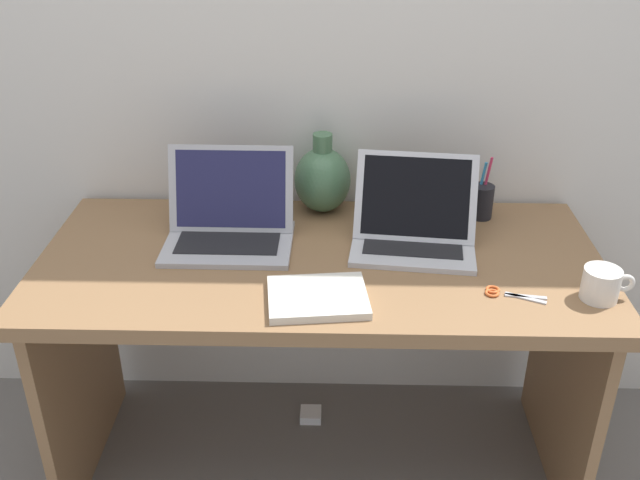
{
  "coord_description": "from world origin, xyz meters",
  "views": [
    {
      "loc": [
        0.04,
        -1.66,
        1.68
      ],
      "look_at": [
        0.0,
        0.0,
        0.78
      ],
      "focal_mm": 40.29,
      "sensor_mm": 36.0,
      "label": 1
    }
  ],
  "objects_px": {
    "notebook_stack": "(318,297)",
    "pen_cup": "(482,201)",
    "power_brick": "(311,415)",
    "laptop_left": "(230,218)",
    "laptop_right": "(414,223)",
    "green_vase": "(322,179)",
    "scissors": "(504,293)",
    "coffee_mug": "(602,284)"
  },
  "relations": [
    {
      "from": "laptop_right",
      "to": "pen_cup",
      "type": "bearing_deg",
      "value": 38.02
    },
    {
      "from": "green_vase",
      "to": "notebook_stack",
      "type": "xyz_separation_m",
      "value": [
        0.0,
        -0.5,
        -0.09
      ]
    },
    {
      "from": "laptop_left",
      "to": "notebook_stack",
      "type": "xyz_separation_m",
      "value": [
        0.25,
        -0.31,
        -0.05
      ]
    },
    {
      "from": "laptop_right",
      "to": "scissors",
      "type": "xyz_separation_m",
      "value": [
        0.2,
        -0.26,
        -0.06
      ]
    },
    {
      "from": "green_vase",
      "to": "notebook_stack",
      "type": "distance_m",
      "value": 0.51
    },
    {
      "from": "scissors",
      "to": "pen_cup",
      "type": "bearing_deg",
      "value": 88.15
    },
    {
      "from": "pen_cup",
      "to": "scissors",
      "type": "height_order",
      "value": "pen_cup"
    },
    {
      "from": "laptop_left",
      "to": "scissors",
      "type": "height_order",
      "value": "laptop_left"
    },
    {
      "from": "laptop_left",
      "to": "coffee_mug",
      "type": "distance_m",
      "value": 0.97
    },
    {
      "from": "laptop_right",
      "to": "power_brick",
      "type": "height_order",
      "value": "laptop_right"
    },
    {
      "from": "laptop_left",
      "to": "laptop_right",
      "type": "bearing_deg",
      "value": -1.14
    },
    {
      "from": "laptop_left",
      "to": "laptop_right",
      "type": "distance_m",
      "value": 0.51
    },
    {
      "from": "green_vase",
      "to": "scissors",
      "type": "relative_size",
      "value": 1.63
    },
    {
      "from": "green_vase",
      "to": "coffee_mug",
      "type": "height_order",
      "value": "green_vase"
    },
    {
      "from": "pen_cup",
      "to": "power_brick",
      "type": "height_order",
      "value": "pen_cup"
    },
    {
      "from": "notebook_stack",
      "to": "coffee_mug",
      "type": "relative_size",
      "value": 1.89
    },
    {
      "from": "laptop_left",
      "to": "notebook_stack",
      "type": "bearing_deg",
      "value": -50.96
    },
    {
      "from": "coffee_mug",
      "to": "scissors",
      "type": "xyz_separation_m",
      "value": [
        -0.22,
        0.01,
        -0.04
      ]
    },
    {
      "from": "notebook_stack",
      "to": "laptop_left",
      "type": "bearing_deg",
      "value": 129.04
    },
    {
      "from": "laptop_right",
      "to": "power_brick",
      "type": "bearing_deg",
      "value": 160.56
    },
    {
      "from": "coffee_mug",
      "to": "power_brick",
      "type": "relative_size",
      "value": 1.79
    },
    {
      "from": "laptop_left",
      "to": "scissors",
      "type": "xyz_separation_m",
      "value": [
        0.7,
        -0.27,
        -0.06
      ]
    },
    {
      "from": "laptop_right",
      "to": "scissors",
      "type": "distance_m",
      "value": 0.33
    },
    {
      "from": "laptop_right",
      "to": "coffee_mug",
      "type": "xyz_separation_m",
      "value": [
        0.42,
        -0.27,
        -0.02
      ]
    },
    {
      "from": "laptop_right",
      "to": "laptop_left",
      "type": "bearing_deg",
      "value": 178.86
    },
    {
      "from": "notebook_stack",
      "to": "power_brick",
      "type": "xyz_separation_m",
      "value": [
        -0.04,
        0.4,
        -0.73
      ]
    },
    {
      "from": "green_vase",
      "to": "scissors",
      "type": "bearing_deg",
      "value": -45.7
    },
    {
      "from": "coffee_mug",
      "to": "power_brick",
      "type": "bearing_deg",
      "value": 152.34
    },
    {
      "from": "scissors",
      "to": "notebook_stack",
      "type": "bearing_deg",
      "value": -174.95
    },
    {
      "from": "pen_cup",
      "to": "power_brick",
      "type": "bearing_deg",
      "value": -172.77
    },
    {
      "from": "laptop_left",
      "to": "laptop_right",
      "type": "relative_size",
      "value": 0.98
    },
    {
      "from": "pen_cup",
      "to": "coffee_mug",
      "type": "bearing_deg",
      "value": -64.26
    },
    {
      "from": "laptop_left",
      "to": "green_vase",
      "type": "bearing_deg",
      "value": 37.72
    },
    {
      "from": "laptop_right",
      "to": "notebook_stack",
      "type": "xyz_separation_m",
      "value": [
        -0.25,
        -0.3,
        -0.05
      ]
    },
    {
      "from": "power_brick",
      "to": "pen_cup",
      "type": "bearing_deg",
      "value": 7.23
    },
    {
      "from": "scissors",
      "to": "power_brick",
      "type": "bearing_deg",
      "value": 143.42
    },
    {
      "from": "green_vase",
      "to": "pen_cup",
      "type": "relative_size",
      "value": 1.29
    },
    {
      "from": "notebook_stack",
      "to": "pen_cup",
      "type": "bearing_deg",
      "value": 45.06
    },
    {
      "from": "coffee_mug",
      "to": "scissors",
      "type": "distance_m",
      "value": 0.23
    },
    {
      "from": "laptop_left",
      "to": "coffee_mug",
      "type": "bearing_deg",
      "value": -16.88
    },
    {
      "from": "laptop_right",
      "to": "pen_cup",
      "type": "xyz_separation_m",
      "value": [
        0.21,
        0.17,
        -0.01
      ]
    },
    {
      "from": "laptop_left",
      "to": "coffee_mug",
      "type": "xyz_separation_m",
      "value": [
        0.93,
        -0.28,
        -0.02
      ]
    }
  ]
}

